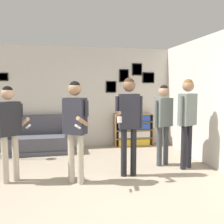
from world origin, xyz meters
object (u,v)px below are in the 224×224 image
Objects in this scene: person_player_foreground_center at (75,121)px; person_watcher_holding_cup at (129,115)px; couch at (38,140)px; person_spectator_far_right at (187,113)px; drinking_cup at (128,112)px; person_spectator_near_bookshelf at (163,116)px; bookshelf at (133,130)px; person_player_foreground_left at (9,124)px.

person_watcher_holding_cup is (0.97, 0.16, 0.05)m from person_player_foreground_center.
couch is 0.90× the size of person_player_foreground_center.
drinking_cup is at bearing 107.49° from person_spectator_far_right.
person_spectator_near_bookshelf is at bearing 19.25° from person_player_foreground_center.
bookshelf is 3.03m from person_player_foreground_center.
person_watcher_holding_cup is (-0.74, -2.26, 0.68)m from bookshelf.
couch is at bearing 82.21° from person_player_foreground_left.
person_spectator_far_right is at bearing 1.39° from person_player_foreground_left.
person_player_foreground_left is 0.92× the size of person_watcher_holding_cup.
couch is 2.50m from person_player_foreground_center.
drinking_cup reaches higher than couch.
person_player_foreground_left is 3.42m from drinking_cup.
bookshelf is 0.60× the size of person_spectator_far_right.
person_spectator_near_bookshelf reaches higher than couch.
person_watcher_holding_cup is (1.80, -2.07, 0.82)m from couch.
drinking_cup is (-0.15, -0.00, 0.50)m from bookshelf.
person_player_foreground_left is (-2.81, -2.15, 0.57)m from bookshelf.
person_spectator_near_bookshelf is (0.86, 0.48, -0.09)m from person_watcher_holding_cup.
person_player_foreground_center is at bearing -13.91° from person_player_foreground_left.
bookshelf is 0.60× the size of person_watcher_holding_cup.
person_player_foreground_left is 15.37× the size of drinking_cup.
person_spectator_far_right is (0.38, -0.29, 0.09)m from person_spectator_near_bookshelf.
person_spectator_far_right is 16.66× the size of drinking_cup.
person_spectator_far_right reaches higher than couch.
person_watcher_holding_cup reaches higher than couch.
couch is 3.18m from person_spectator_near_bookshelf.
couch is 2.10m from person_player_foreground_left.
person_spectator_far_right reaches higher than person_player_foreground_center.
person_spectator_far_right is 2.18m from drinking_cup.
couch is 2.56m from bookshelf.
couch is 0.94× the size of person_spectator_near_bookshelf.
person_player_foreground_center is 2.24m from person_spectator_far_right.
person_player_foreground_center reaches higher than couch.
drinking_cup is at bearing 38.97° from person_player_foreground_left.
person_spectator_near_bookshelf is at bearing 29.07° from person_watcher_holding_cup.
person_spectator_far_right is (0.50, -2.07, 0.67)m from bookshelf.
person_spectator_near_bookshelf is (0.12, -1.78, 0.58)m from bookshelf.
couch is 2.86m from person_watcher_holding_cup.
person_spectator_near_bookshelf reaches higher than person_player_foreground_left.
person_watcher_holding_cup is at bearing -3.07° from person_player_foreground_left.
person_watcher_holding_cup is at bearing 9.40° from person_player_foreground_center.
person_watcher_holding_cup reaches higher than person_spectator_near_bookshelf.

